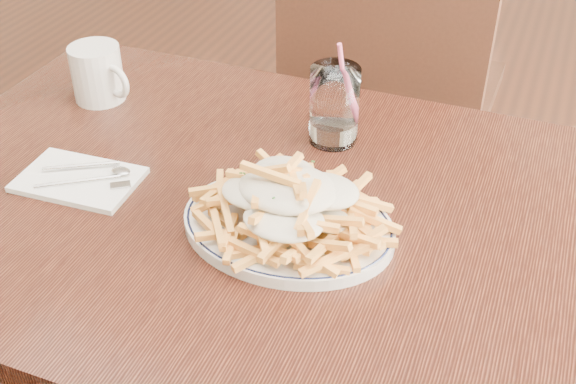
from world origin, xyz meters
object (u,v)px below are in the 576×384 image
at_px(water_glass, 334,109).
at_px(coffee_mug, 98,74).
at_px(table, 270,243).
at_px(chair_far, 390,76).
at_px(loaded_fries, 288,196).
at_px(fries_plate, 288,225).

distance_m(water_glass, coffee_mug, 0.45).
relative_size(table, coffee_mug, 9.28).
bearing_deg(chair_far, loaded_fries, -85.98).
bearing_deg(fries_plate, loaded_fries, 0.00).
bearing_deg(loaded_fries, fries_plate, 180.00).
relative_size(fries_plate, coffee_mug, 2.39).
bearing_deg(table, loaded_fries, -45.27).
bearing_deg(coffee_mug, loaded_fries, -26.95).
distance_m(table, coffee_mug, 0.47).
xyz_separation_m(table, chair_far, (-0.01, 0.78, -0.08)).
bearing_deg(table, chair_far, 90.47).
bearing_deg(chair_far, table, -89.53).
height_order(fries_plate, water_glass, water_glass).
distance_m(table, chair_far, 0.78).
bearing_deg(fries_plate, table, 134.73).
bearing_deg(coffee_mug, chair_far, 55.32).
xyz_separation_m(fries_plate, coffee_mug, (-0.47, 0.24, 0.04)).
height_order(table, water_glass, water_glass).
bearing_deg(fries_plate, coffee_mug, 153.05).
distance_m(loaded_fries, coffee_mug, 0.52).
xyz_separation_m(chair_far, coffee_mug, (-0.41, -0.59, 0.21)).
bearing_deg(coffee_mug, fries_plate, -26.95).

